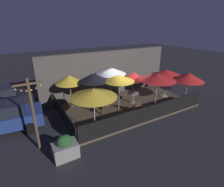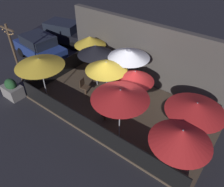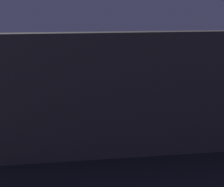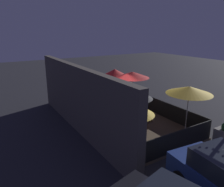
# 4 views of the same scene
# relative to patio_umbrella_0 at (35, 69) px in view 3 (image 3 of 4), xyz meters

# --- Properties ---
(ground_plane) EXTENTS (60.00, 60.00, 0.00)m
(ground_plane) POSITION_rel_patio_umbrella_0_xyz_m (-3.41, 0.14, -1.99)
(ground_plane) COLOR #26262B
(patio_deck) EXTENTS (8.90, 4.80, 0.12)m
(patio_deck) POSITION_rel_patio_umbrella_0_xyz_m (-3.41, 0.14, -1.93)
(patio_deck) COLOR brown
(patio_deck) RESTS_ON ground_plane
(building_wall) EXTENTS (10.50, 0.36, 3.48)m
(building_wall) POSITION_rel_patio_umbrella_0_xyz_m (-3.41, 2.77, -0.25)
(building_wall) COLOR #4C4742
(building_wall) RESTS_ON ground_plane
(fence_front) EXTENTS (8.70, 0.05, 0.95)m
(fence_front) POSITION_rel_patio_umbrella_0_xyz_m (-3.41, -2.22, -1.40)
(fence_front) COLOR black
(fence_front) RESTS_ON patio_deck
(patio_umbrella_0) EXTENTS (2.25, 2.25, 2.08)m
(patio_umbrella_0) POSITION_rel_patio_umbrella_0_xyz_m (0.00, 0.00, 0.00)
(patio_umbrella_0) COLOR #B2B2B7
(patio_umbrella_0) RESTS_ON patio_deck
(patio_umbrella_1) EXTENTS (1.73, 1.73, 2.21)m
(patio_umbrella_1) POSITION_rel_patio_umbrella_0_xyz_m (-2.82, 0.23, 0.10)
(patio_umbrella_1) COLOR #B2B2B7
(patio_umbrella_1) RESTS_ON patio_deck
(patio_umbrella_2) EXTENTS (2.27, 2.27, 2.41)m
(patio_umbrella_2) POSITION_rel_patio_umbrella_0_xyz_m (-6.69, -1.77, 0.34)
(patio_umbrella_2) COLOR #B2B2B7
(patio_umbrella_2) RESTS_ON patio_deck
(patio_umbrella_3) EXTENTS (2.03, 2.03, 2.25)m
(patio_umbrella_3) POSITION_rel_patio_umbrella_0_xyz_m (0.16, -1.74, 0.11)
(patio_umbrella_3) COLOR #B2B2B7
(patio_umbrella_3) RESTS_ON patio_deck
(patio_umbrella_4) EXTENTS (2.07, 2.07, 2.44)m
(patio_umbrella_4) POSITION_rel_patio_umbrella_0_xyz_m (-3.93, 1.40, 0.35)
(patio_umbrella_4) COLOR #B2B2B7
(patio_umbrella_4) RESTS_ON patio_deck
(patio_umbrella_5) EXTENTS (2.21, 2.21, 2.47)m
(patio_umbrella_5) POSITION_rel_patio_umbrella_0_xyz_m (-2.37, -1.49, 0.40)
(patio_umbrella_5) COLOR #B2B2B7
(patio_umbrella_5) RESTS_ON patio_deck
(patio_umbrella_6) EXTENTS (1.93, 1.93, 2.31)m
(patio_umbrella_6) POSITION_rel_patio_umbrella_0_xyz_m (-4.18, -0.05, 0.24)
(patio_umbrella_6) COLOR #B2B2B7
(patio_umbrella_6) RESTS_ON patio_deck
(patio_umbrella_8) EXTENTS (1.85, 1.85, 2.40)m
(patio_umbrella_8) POSITION_rel_patio_umbrella_0_xyz_m (-5.54, 0.78, 0.28)
(patio_umbrella_8) COLOR #B2B2B7
(patio_umbrella_8) RESTS_ON patio_deck
(dining_table_0) EXTENTS (0.98, 0.98, 0.77)m
(dining_table_0) POSITION_rel_patio_umbrella_0_xyz_m (0.00, -0.00, -1.25)
(dining_table_0) COLOR #9E998E
(dining_table_0) RESTS_ON patio_deck
(dining_table_1) EXTENTS (0.79, 0.79, 0.73)m
(dining_table_1) POSITION_rel_patio_umbrella_0_xyz_m (-2.82, 0.23, -1.30)
(dining_table_1) COLOR #9E998E
(dining_table_1) RESTS_ON patio_deck
(patio_chair_0) EXTENTS (0.46, 0.46, 0.91)m
(patio_chair_0) POSITION_rel_patio_umbrella_0_xyz_m (-5.53, -0.24, -1.38)
(patio_chair_0) COLOR #4C3828
(patio_chair_0) RESTS_ON patio_deck
(patio_chair_1) EXTENTS (0.52, 0.52, 0.93)m
(patio_chair_1) POSITION_rel_patio_umbrella_0_xyz_m (0.67, 1.59, -1.36)
(patio_chair_1) COLOR #4C3828
(patio_chair_1) RESTS_ON patio_deck
(patio_chair_2) EXTENTS (0.53, 0.53, 0.91)m
(patio_chair_2) POSITION_rel_patio_umbrella_0_xyz_m (-3.50, -1.19, -1.38)
(patio_chair_2) COLOR #4C3828
(patio_chair_2) RESTS_ON patio_deck
(patron_0) EXTENTS (0.53, 0.53, 1.11)m
(patron_0) POSITION_rel_patio_umbrella_0_xyz_m (-4.67, 0.87, -1.39)
(patron_0) COLOR #333338
(patron_0) RESTS_ON patio_deck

